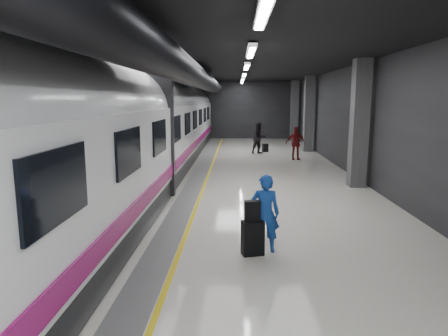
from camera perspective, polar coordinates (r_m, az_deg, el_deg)
ground at (r=12.66m, az=0.77°, el=-4.43°), size 40.00×40.00×0.00m
platform_hall at (r=13.25m, az=-0.38°, el=11.64°), size 10.02×40.02×4.51m
train at (r=12.79m, az=-13.96°, el=4.84°), size 3.05×38.00×4.05m
traveler_main at (r=8.25m, az=5.90°, el=-6.44°), size 0.63×0.44×1.62m
suitcase_main at (r=8.18m, az=4.11°, el=-9.92°), size 0.48×0.37×0.70m
shoulder_bag at (r=8.03m, az=4.07°, el=-6.14°), size 0.33×0.20×0.41m
traveler_far_a at (r=23.18m, az=5.02°, el=4.30°), size 1.11×1.02×1.83m
traveler_far_b at (r=21.13m, az=10.18°, el=3.52°), size 1.01×0.43×1.72m
suitcase_far at (r=24.07m, az=5.92°, el=2.89°), size 0.39×0.32×0.49m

